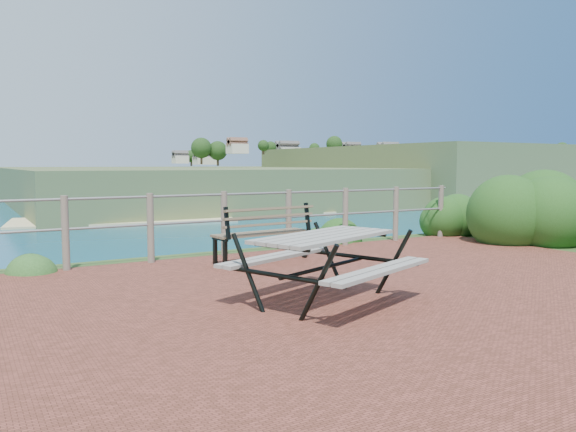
{
  "coord_description": "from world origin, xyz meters",
  "views": [
    {
      "loc": [
        -3.5,
        -4.53,
        1.44
      ],
      "look_at": [
        0.24,
        1.83,
        0.75
      ],
      "focal_mm": 35.0,
      "sensor_mm": 36.0,
      "label": 1
    }
  ],
  "objects": [
    {
      "name": "ground",
      "position": [
        0.0,
        0.0,
        0.0
      ],
      "size": [
        10.0,
        7.0,
        0.12
      ],
      "primitive_type": "cube",
      "color": "brown",
      "rests_on": "ground"
    },
    {
      "name": "safety_railing",
      "position": [
        0.0,
        3.35,
        0.57
      ],
      "size": [
        9.4,
        0.1,
        1.0
      ],
      "color": "#6B5B4C",
      "rests_on": "ground"
    },
    {
      "name": "distant_bay",
      "position": [
        173.07,
        202.61,
        -1.52
      ],
      "size": [
        290.0,
        232.36,
        24.0
      ],
      "color": "#3E5128",
      "rests_on": "ground"
    },
    {
      "name": "picnic_table",
      "position": [
        -0.3,
        0.17,
        0.45
      ],
      "size": [
        1.79,
        1.36,
        0.7
      ],
      "rotation": [
        0.0,
        0.0,
        0.36
      ],
      "color": "gray",
      "rests_on": "ground"
    },
    {
      "name": "park_bench",
      "position": [
        0.28,
        2.65,
        0.56
      ],
      "size": [
        1.52,
        0.52,
        0.84
      ],
      "rotation": [
        0.0,
        0.0,
        0.1
      ],
      "color": "brown",
      "rests_on": "ground"
    },
    {
      "name": "shrub_right_front",
      "position": [
        5.47,
        2.0,
        0.0
      ],
      "size": [
        1.56,
        1.56,
        2.21
      ],
      "primitive_type": "ellipsoid",
      "color": "#204716",
      "rests_on": "ground"
    },
    {
      "name": "shrub_right_edge",
      "position": [
        5.0,
        3.46,
        0.0
      ],
      "size": [
        1.06,
        1.06,
        1.51
      ],
      "primitive_type": "ellipsoid",
      "color": "#204716",
      "rests_on": "ground"
    },
    {
      "name": "shrub_lip_west",
      "position": [
        -2.84,
        3.6,
        0.0
      ],
      "size": [
        0.71,
        0.71,
        0.42
      ],
      "primitive_type": "ellipsoid",
      "color": "#264F1D",
      "rests_on": "ground"
    },
    {
      "name": "shrub_lip_east",
      "position": [
        2.42,
        3.81,
        0.0
      ],
      "size": [
        0.87,
        0.87,
        0.64
      ],
      "primitive_type": "ellipsoid",
      "color": "#204716",
      "rests_on": "ground"
    }
  ]
}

